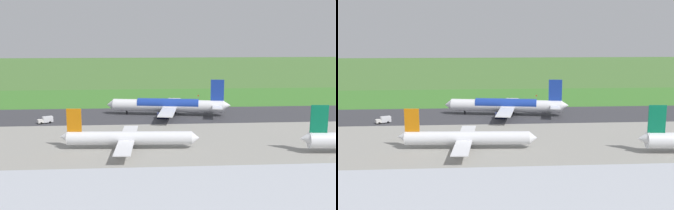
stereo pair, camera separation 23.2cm
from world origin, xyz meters
TOP-DOWN VIEW (x-y plane):
  - ground_plane at (0.00, 0.00)m, footprint 800.00×800.00m
  - runway_asphalt at (0.00, 0.00)m, footprint 600.00×34.94m
  - apron_concrete at (0.00, 53.35)m, footprint 440.00×110.00m
  - grass_verge_foreground at (0.00, -41.39)m, footprint 600.00×80.00m
  - airliner_main at (1.22, 0.06)m, footprint 53.96×44.38m
  - airliner_parked_mid at (17.24, 50.26)m, footprint 43.39×35.48m
  - service_truck_fuel at (50.98, 12.47)m, footprint 6.19×4.63m
  - no_stopping_sign at (-17.00, -36.77)m, footprint 0.60×0.10m
  - traffic_cone_orange at (-12.42, -41.23)m, footprint 0.40×0.40m

SIDE VIEW (x-z plane):
  - ground_plane at x=0.00m, z-range 0.00..0.00m
  - grass_verge_foreground at x=0.00m, z-range 0.00..0.04m
  - apron_concrete at x=0.00m, z-range 0.00..0.05m
  - runway_asphalt at x=0.00m, z-range 0.00..0.06m
  - traffic_cone_orange at x=-12.42m, z-range 0.00..0.55m
  - service_truck_fuel at x=50.98m, z-range 0.08..2.73m
  - no_stopping_sign at x=-17.00m, z-range 0.26..3.21m
  - airliner_parked_mid at x=17.24m, z-range -2.87..9.79m
  - airliner_main at x=1.22m, z-range -3.59..12.29m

